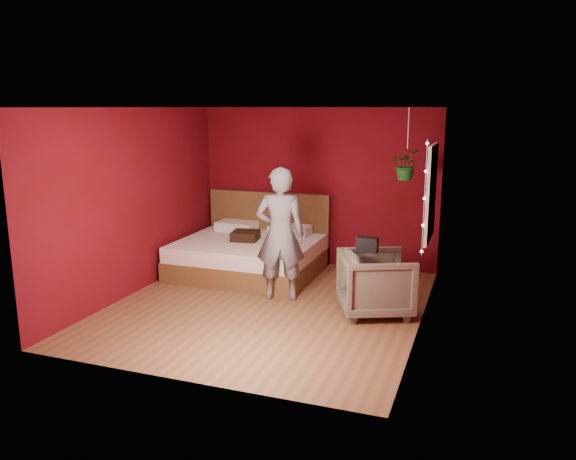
% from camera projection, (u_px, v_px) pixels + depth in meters
% --- Properties ---
extents(floor, '(4.50, 4.50, 0.00)m').
position_uv_depth(floor, '(268.00, 305.00, 7.53)').
color(floor, brown).
rests_on(floor, ground).
extents(room_walls, '(4.04, 4.54, 2.62)m').
position_uv_depth(room_walls, '(267.00, 181.00, 7.17)').
color(room_walls, '#610A17').
rests_on(room_walls, ground).
extents(window, '(0.05, 0.97, 1.27)m').
position_uv_depth(window, '(431.00, 193.00, 7.39)').
color(window, white).
rests_on(window, room_walls).
extents(fairy_lights, '(0.04, 0.04, 1.45)m').
position_uv_depth(fairy_lights, '(424.00, 199.00, 6.91)').
color(fairy_lights, silver).
rests_on(fairy_lights, room_walls).
extents(bed, '(2.16, 1.83, 1.19)m').
position_uv_depth(bed, '(251.00, 253.00, 9.01)').
color(bed, brown).
rests_on(bed, ground).
extents(person, '(0.76, 0.61, 1.83)m').
position_uv_depth(person, '(280.00, 234.00, 7.60)').
color(person, slate).
rests_on(person, ground).
extents(armchair, '(1.16, 1.15, 0.81)m').
position_uv_depth(armchair, '(376.00, 283.00, 7.15)').
color(armchair, '#656350').
rests_on(armchair, ground).
extents(handbag, '(0.27, 0.14, 0.19)m').
position_uv_depth(handbag, '(367.00, 245.00, 7.08)').
color(handbag, black).
rests_on(handbag, armchair).
extents(throw_pillow, '(0.46, 0.46, 0.14)m').
position_uv_depth(throw_pillow, '(245.00, 236.00, 8.88)').
color(throw_pillow, black).
rests_on(throw_pillow, bed).
extents(hanging_plant, '(0.43, 0.39, 1.01)m').
position_uv_depth(hanging_plant, '(407.00, 164.00, 7.87)').
color(hanging_plant, silver).
rests_on(hanging_plant, room_walls).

